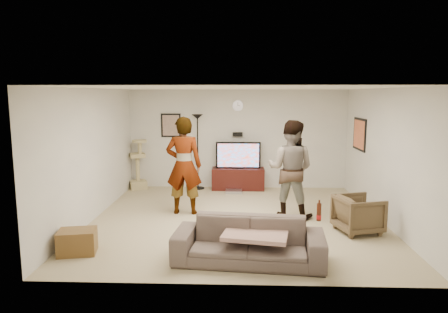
{
  "coord_description": "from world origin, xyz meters",
  "views": [
    {
      "loc": [
        0.04,
        -7.65,
        2.4
      ],
      "look_at": [
        -0.25,
        0.2,
        1.19
      ],
      "focal_mm": 32.91,
      "sensor_mm": 36.0,
      "label": 1
    }
  ],
  "objects_px": {
    "sofa": "(249,241)",
    "side_table": "(77,242)",
    "person_right": "(290,169)",
    "floor_lamp": "(198,152)",
    "tv": "(238,155)",
    "person_left": "(184,166)",
    "armchair": "(358,214)",
    "beer_bottle": "(319,212)",
    "cat_tree": "(138,164)",
    "tv_stand": "(238,179)"
  },
  "relations": [
    {
      "from": "floor_lamp",
      "to": "person_left",
      "type": "height_order",
      "value": "person_left"
    },
    {
      "from": "tv",
      "to": "sofa",
      "type": "relative_size",
      "value": 0.52
    },
    {
      "from": "tv",
      "to": "armchair",
      "type": "relative_size",
      "value": 1.56
    },
    {
      "from": "floor_lamp",
      "to": "cat_tree",
      "type": "bearing_deg",
      "value": -178.12
    },
    {
      "from": "floor_lamp",
      "to": "sofa",
      "type": "height_order",
      "value": "floor_lamp"
    },
    {
      "from": "person_left",
      "to": "armchair",
      "type": "relative_size",
      "value": 2.74
    },
    {
      "from": "tv",
      "to": "cat_tree",
      "type": "relative_size",
      "value": 0.89
    },
    {
      "from": "tv_stand",
      "to": "person_left",
      "type": "distance_m",
      "value": 2.49
    },
    {
      "from": "tv",
      "to": "armchair",
      "type": "height_order",
      "value": "tv"
    },
    {
      "from": "tv_stand",
      "to": "armchair",
      "type": "relative_size",
      "value": 1.83
    },
    {
      "from": "cat_tree",
      "to": "beer_bottle",
      "type": "height_order",
      "value": "cat_tree"
    },
    {
      "from": "tv",
      "to": "side_table",
      "type": "height_order",
      "value": "tv"
    },
    {
      "from": "person_right",
      "to": "side_table",
      "type": "relative_size",
      "value": 3.47
    },
    {
      "from": "tv_stand",
      "to": "sofa",
      "type": "distance_m",
      "value": 4.53
    },
    {
      "from": "cat_tree",
      "to": "armchair",
      "type": "xyz_separation_m",
      "value": [
        4.65,
        -3.17,
        -0.3
      ]
    },
    {
      "from": "tv_stand",
      "to": "armchair",
      "type": "height_order",
      "value": "armchair"
    },
    {
      "from": "cat_tree",
      "to": "person_right",
      "type": "bearing_deg",
      "value": -32.54
    },
    {
      "from": "sofa",
      "to": "side_table",
      "type": "bearing_deg",
      "value": -179.14
    },
    {
      "from": "person_left",
      "to": "beer_bottle",
      "type": "xyz_separation_m",
      "value": [
        2.23,
        -2.39,
        -0.23
      ]
    },
    {
      "from": "tv",
      "to": "floor_lamp",
      "type": "distance_m",
      "value": 1.02
    },
    {
      "from": "person_left",
      "to": "tv_stand",
      "type": "bearing_deg",
      "value": -115.51
    },
    {
      "from": "person_right",
      "to": "armchair",
      "type": "height_order",
      "value": "person_right"
    },
    {
      "from": "tv_stand",
      "to": "sofa",
      "type": "height_order",
      "value": "sofa"
    },
    {
      "from": "person_left",
      "to": "side_table",
      "type": "distance_m",
      "value": 2.67
    },
    {
      "from": "person_left",
      "to": "beer_bottle",
      "type": "relative_size",
      "value": 7.84
    },
    {
      "from": "person_left",
      "to": "sofa",
      "type": "relative_size",
      "value": 0.92
    },
    {
      "from": "sofa",
      "to": "beer_bottle",
      "type": "xyz_separation_m",
      "value": [
        0.98,
        0.0,
        0.44
      ]
    },
    {
      "from": "person_left",
      "to": "tv",
      "type": "bearing_deg",
      "value": -115.51
    },
    {
      "from": "tv",
      "to": "person_right",
      "type": "height_order",
      "value": "person_right"
    },
    {
      "from": "side_table",
      "to": "beer_bottle",
      "type": "bearing_deg",
      "value": -3.5
    },
    {
      "from": "floor_lamp",
      "to": "person_right",
      "type": "relative_size",
      "value": 0.99
    },
    {
      "from": "floor_lamp",
      "to": "person_right",
      "type": "distance_m",
      "value": 3.09
    },
    {
      "from": "person_left",
      "to": "side_table",
      "type": "xyz_separation_m",
      "value": [
        -1.34,
        -2.17,
        -0.8
      ]
    },
    {
      "from": "cat_tree",
      "to": "side_table",
      "type": "distance_m",
      "value": 4.33
    },
    {
      "from": "tv",
      "to": "person_right",
      "type": "bearing_deg",
      "value": -65.91
    },
    {
      "from": "tv_stand",
      "to": "armchair",
      "type": "xyz_separation_m",
      "value": [
        2.1,
        -3.18,
        0.05
      ]
    },
    {
      "from": "floor_lamp",
      "to": "person_right",
      "type": "xyz_separation_m",
      "value": [
        2.04,
        -2.33,
        0.01
      ]
    },
    {
      "from": "tv",
      "to": "sofa",
      "type": "bearing_deg",
      "value": -87.87
    },
    {
      "from": "floor_lamp",
      "to": "sofa",
      "type": "distance_m",
      "value": 4.76
    },
    {
      "from": "floor_lamp",
      "to": "side_table",
      "type": "xyz_separation_m",
      "value": [
        -1.4,
        -4.35,
        -0.76
      ]
    },
    {
      "from": "tv",
      "to": "floor_lamp",
      "type": "height_order",
      "value": "floor_lamp"
    },
    {
      "from": "person_right",
      "to": "beer_bottle",
      "type": "xyz_separation_m",
      "value": [
        0.13,
        -2.24,
        -0.2
      ]
    },
    {
      "from": "person_left",
      "to": "sofa",
      "type": "xyz_separation_m",
      "value": [
        1.25,
        -2.39,
        -0.67
      ]
    },
    {
      "from": "person_left",
      "to": "armchair",
      "type": "distance_m",
      "value": 3.41
    },
    {
      "from": "floor_lamp",
      "to": "side_table",
      "type": "bearing_deg",
      "value": -107.8
    },
    {
      "from": "sofa",
      "to": "person_left",
      "type": "bearing_deg",
      "value": 123.23
    },
    {
      "from": "beer_bottle",
      "to": "armchair",
      "type": "relative_size",
      "value": 0.35
    },
    {
      "from": "side_table",
      "to": "sofa",
      "type": "bearing_deg",
      "value": -4.82
    },
    {
      "from": "tv",
      "to": "side_table",
      "type": "bearing_deg",
      "value": -119.32
    },
    {
      "from": "sofa",
      "to": "side_table",
      "type": "xyz_separation_m",
      "value": [
        -2.59,
        0.22,
        -0.13
      ]
    }
  ]
}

